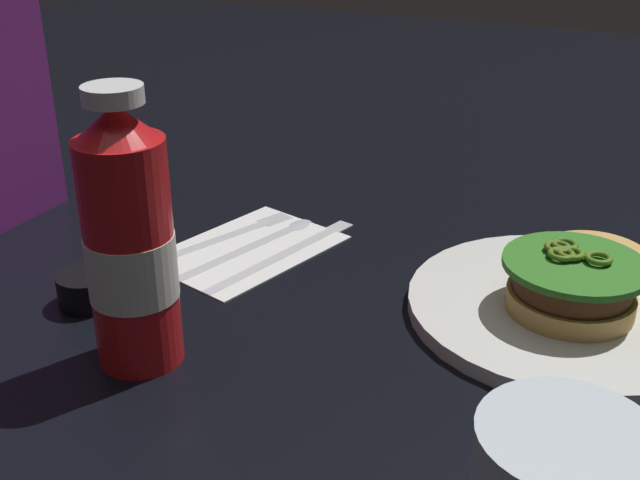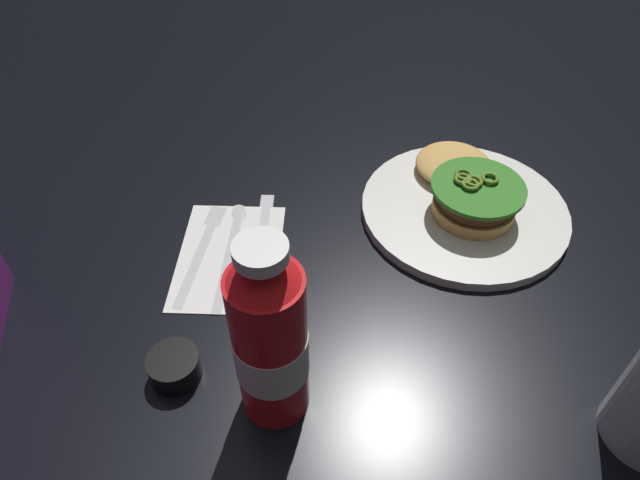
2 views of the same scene
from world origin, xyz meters
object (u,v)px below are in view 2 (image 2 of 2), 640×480
fork_utensil (203,242)px  butter_knife (261,239)px  dinner_plate (464,210)px  ketchup_bottle (270,341)px  condiment_cup (174,367)px  spoon_utensil (233,237)px  burger_sandwich (467,185)px  napkin (229,255)px

fork_utensil → butter_knife: bearing=-98.8°
dinner_plate → ketchup_bottle: ketchup_bottle is taller
butter_knife → fork_utensil: (0.01, 0.07, 0.00)m
dinner_plate → fork_utensil: (0.02, 0.35, -0.00)m
butter_knife → ketchup_bottle: bearing=174.8°
condiment_cup → spoon_utensil: 0.20m
burger_sandwich → spoon_utensil: burger_sandwich is taller
burger_sandwich → condiment_cup: size_ratio=3.70×
burger_sandwich → napkin: (-0.03, 0.32, -0.03)m
ketchup_bottle → butter_knife: 0.24m
spoon_utensil → fork_utensil: 0.04m
dinner_plate → butter_knife: 0.27m
burger_sandwich → ketchup_bottle: size_ratio=0.90×
fork_utensil → dinner_plate: bearing=-93.3°
burger_sandwich → spoon_utensil: bearing=89.5°
spoon_utensil → ketchup_bottle: bearing=-176.4°
napkin → fork_utensil: fork_utensil is taller
burger_sandwich → butter_knife: bearing=91.9°
condiment_cup → fork_utensil: (0.18, -0.04, -0.01)m
spoon_utensil → fork_utensil: same height
burger_sandwich → napkin: 0.33m
napkin → condiment_cup: bearing=154.9°
dinner_plate → ketchup_bottle: (-0.21, 0.29, 0.09)m
burger_sandwich → condiment_cup: bearing=114.5°
condiment_cup → fork_utensil: bearing=-13.4°
dinner_plate → napkin: bearing=91.3°
ketchup_bottle → condiment_cup: ketchup_bottle is taller
dinner_plate → fork_utensil: 0.35m
ketchup_bottle → condiment_cup: 0.14m
ketchup_bottle → fork_utensil: ketchup_bottle is taller
condiment_cup → fork_utensil: 0.19m
dinner_plate → condiment_cup: 0.42m
napkin → butter_knife: bearing=-70.0°
dinner_plate → spoon_utensil: dinner_plate is taller
butter_knife → dinner_plate: bearing=-91.8°
burger_sandwich → spoon_utensil: (0.00, 0.31, -0.03)m
condiment_cup → dinner_plate: bearing=-67.3°
butter_knife → fork_utensil: same height
butter_knife → fork_utensil: bearing=81.2°
ketchup_bottle → condiment_cup: (0.05, 0.10, -0.09)m
ketchup_bottle → butter_knife: size_ratio=1.07×
condiment_cup → spoon_utensil: (0.18, -0.08, -0.01)m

